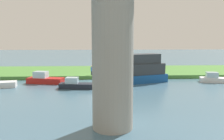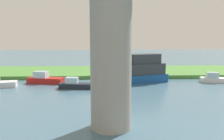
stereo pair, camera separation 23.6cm
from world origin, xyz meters
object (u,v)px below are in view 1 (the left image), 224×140
mooring_post (120,71)px  skiff_small (215,79)px  motorboat_white (138,71)px  bridge_pylon (113,47)px  person_on_bank (92,70)px  pontoon_yellow (75,84)px  motorboat_red (44,79)px

mooring_post → skiff_small: mooring_post is taller
motorboat_white → skiff_small: motorboat_white is taller
bridge_pylon → mooring_post: size_ratio=10.00×
person_on_bank → pontoon_yellow: (1.72, 6.78, -0.74)m
mooring_post → motorboat_white: 4.12m
person_on_bank → pontoon_yellow: person_on_bank is taller
bridge_pylon → motorboat_white: (-4.24, -16.12, -3.81)m
pontoon_yellow → skiff_small: bearing=-170.6°
person_on_bank → skiff_small: (-16.22, 3.80, -0.73)m
bridge_pylon → skiff_small: bearing=-132.5°
person_on_bank → mooring_post: (-4.06, -0.24, -0.17)m
motorboat_red → skiff_small: motorboat_red is taller
person_on_bank → motorboat_red: bearing=29.0°
motorboat_red → pontoon_yellow: size_ratio=1.20×
bridge_pylon → pontoon_yellow: (3.65, -12.61, -4.86)m
motorboat_white → mooring_post: bearing=-58.9°
motorboat_red → skiff_small: size_ratio=1.14×
pontoon_yellow → person_on_bank: bearing=-104.2°
mooring_post → motorboat_white: bearing=121.1°
mooring_post → motorboat_red: 10.69m
motorboat_red → mooring_post: bearing=-160.5°
person_on_bank → motorboat_white: size_ratio=0.17×
motorboat_white → pontoon_yellow: (7.89, 3.51, -1.05)m
motorboat_red → skiff_small: (-22.23, 0.47, -0.07)m
person_on_bank → pontoon_yellow: size_ratio=0.35×
bridge_pylon → motorboat_red: 18.54m
mooring_post → skiff_small: bearing=161.6°
person_on_bank → skiff_small: bearing=166.8°
mooring_post → skiff_small: 12.82m
bridge_pylon → mooring_post: 20.20m
mooring_post → pontoon_yellow: mooring_post is taller
motorboat_white → pontoon_yellow: motorboat_white is taller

